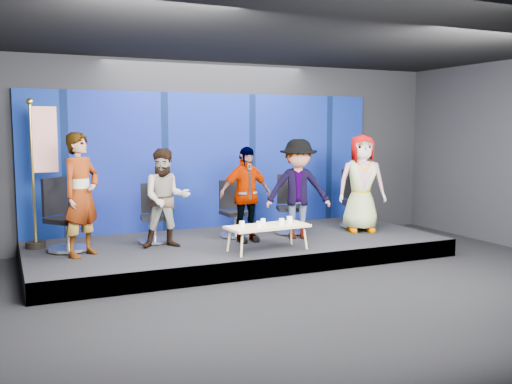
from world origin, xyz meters
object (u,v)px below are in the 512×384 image
at_px(panelist_b, 166,198).
at_px(mug_c, 263,221).
at_px(chair_a, 65,227).
at_px(panelist_e, 362,183).
at_px(flag_stand, 41,169).
at_px(panelist_d, 298,189).
at_px(chair_e, 355,208).
at_px(panelist_a, 81,195).
at_px(panelist_c, 245,194).
at_px(coffee_table, 268,227).
at_px(mug_a, 242,224).
at_px(mug_e, 290,220).
at_px(chair_c, 234,218).
at_px(mug_d, 282,221).
at_px(mug_b, 259,225).
at_px(chair_d, 290,214).
at_px(chair_b, 154,223).

xyz_separation_m(panelist_b, mug_c, (1.38, -0.75, -0.36)).
relative_size(chair_a, panelist_e, 0.64).
distance_m(chair_a, flag_stand, 1.04).
height_order(panelist_d, chair_e, panelist_d).
distance_m(panelist_a, flag_stand, 1.09).
height_order(panelist_b, flag_stand, flag_stand).
xyz_separation_m(chair_a, mug_c, (2.92, -1.13, 0.07)).
height_order(chair_a, panelist_d, panelist_d).
xyz_separation_m(panelist_d, panelist_e, (1.39, 0.09, 0.04)).
bearing_deg(panelist_e, chair_a, -165.70).
relative_size(panelist_c, panelist_e, 0.90).
distance_m(coffee_table, mug_a, 0.44).
xyz_separation_m(panelist_a, mug_e, (3.15, -0.75, -0.48)).
height_order(panelist_c, coffee_table, panelist_c).
height_order(mug_e, flag_stand, flag_stand).
xyz_separation_m(chair_c, panelist_d, (0.97, -0.60, 0.54)).
distance_m(chair_a, chair_e, 5.44).
relative_size(chair_c, panelist_c, 0.62).
distance_m(panelist_a, chair_e, 5.29).
bearing_deg(panelist_b, panelist_a, -166.90).
height_order(panelist_e, mug_d, panelist_e).
distance_m(panelist_d, chair_e, 1.75).
relative_size(panelist_d, mug_b, 17.96).
distance_m(panelist_b, mug_b, 1.61).
bearing_deg(mug_d, panelist_d, 46.63).
bearing_deg(mug_e, panelist_d, 52.24).
height_order(chair_a, chair_d, chair_a).
bearing_deg(mug_a, mug_e, 2.27).
relative_size(chair_b, mug_c, 11.27).
bearing_deg(chair_b, panelist_a, -145.73).
distance_m(chair_b, panelist_c, 1.63).
distance_m(panelist_a, mug_d, 3.12).
xyz_separation_m(chair_c, panelist_e, (2.36, -0.51, 0.58)).
bearing_deg(panelist_a, panelist_e, -39.51).
height_order(panelist_b, mug_e, panelist_b).
bearing_deg(coffee_table, mug_e, 6.36).
relative_size(chair_b, panelist_c, 0.61).
distance_m(chair_a, mug_c, 3.13).
relative_size(chair_c, panelist_d, 0.58).
xyz_separation_m(chair_a, chair_b, (1.46, 0.11, -0.05)).
bearing_deg(panelist_b, panelist_c, 6.02).
distance_m(panelist_c, mug_d, 0.94).
distance_m(chair_e, panelist_e, 0.74).
height_order(panelist_c, mug_d, panelist_c).
relative_size(mug_c, mug_d, 0.92).
distance_m(chair_a, chair_b, 1.46).
relative_size(panelist_e, flag_stand, 0.75).
xyz_separation_m(panelist_a, mug_c, (2.71, -0.67, -0.49)).
bearing_deg(chair_a, mug_a, -66.01).
relative_size(panelist_c, chair_d, 1.51).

